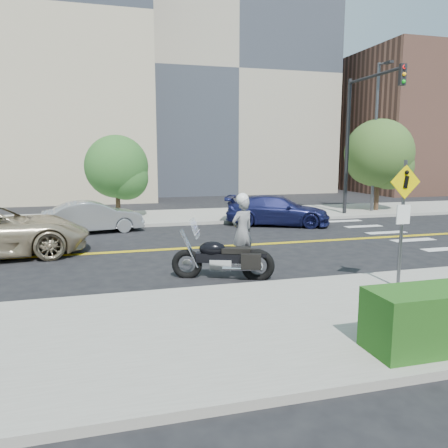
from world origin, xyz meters
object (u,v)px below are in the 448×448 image
Objects in this scene: motorcyclist at (242,229)px; motorcycle at (223,249)px; pedestrian_sign at (403,212)px; parked_car_blue at (277,210)px; parked_car_silver at (93,217)px.

motorcyclist is 1.64m from motorcycle.
pedestrian_sign reaches higher than parked_car_blue.
parked_car_blue is at bearing -101.35° from parked_car_silver.
motorcycle reaches higher than parked_car_blue.
parked_car_blue is at bearing -140.89° from motorcyclist.
parked_car_blue reaches higher than parked_car_silver.
motorcyclist is at bearing 127.19° from pedestrian_sign.
parked_car_silver is 8.28m from parked_car_blue.
pedestrian_sign reaches higher than parked_car_silver.
motorcycle is at bearing -166.84° from parked_car_silver.
motorcyclist reaches higher than parked_car_blue.
parked_car_blue is (4.78, 7.99, -0.11)m from motorcycle.
motorcyclist is at bearing -157.10° from parked_car_silver.
motorcycle is (-0.95, -1.32, -0.27)m from motorcyclist.
pedestrian_sign reaches higher than motorcycle.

